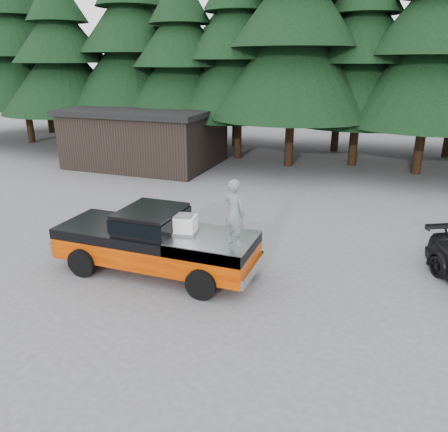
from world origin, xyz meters
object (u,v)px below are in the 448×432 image
(pickup_truck, at_px, (156,250))
(man_on_bed, at_px, (235,212))
(utility_building, at_px, (146,136))
(air_compressor, at_px, (183,225))

(pickup_truck, height_order, man_on_bed, man_on_bed)
(pickup_truck, relative_size, utility_building, 0.71)
(utility_building, bearing_deg, air_compressor, -56.39)
(pickup_truck, xyz_separation_m, utility_building, (-7.33, 12.38, 1.00))
(pickup_truck, bearing_deg, utility_building, 120.62)
(utility_building, bearing_deg, pickup_truck, -59.38)
(air_compressor, bearing_deg, man_on_bed, -18.51)
(pickup_truck, bearing_deg, man_on_bed, -5.63)
(man_on_bed, bearing_deg, pickup_truck, 16.54)
(pickup_truck, height_order, air_compressor, air_compressor)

